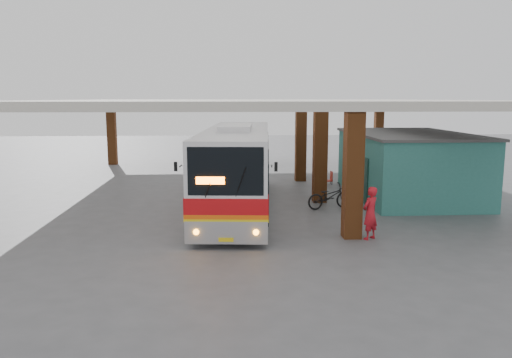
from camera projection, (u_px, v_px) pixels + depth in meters
The scene contains 8 objects.
ground at pixel (259, 218), 19.98m from camera, with size 90.00×90.00×0.00m, color #515154.
brick_columns at pixel (281, 151), 24.64m from camera, with size 20.10×21.60×4.35m.
canopy_roof at pixel (260, 103), 25.69m from camera, with size 21.00×23.00×0.30m, color beige.
shop_building at pixel (408, 165), 24.11m from camera, with size 5.20×8.20×3.11m.
coach_bus at pixel (237, 167), 21.54m from camera, with size 3.65×12.77×3.67m.
motorcycle at pixel (330, 196), 21.57m from camera, with size 0.72×2.08×1.09m, color black.
pedestrian at pixel (370, 213), 16.83m from camera, with size 0.66×0.43×1.81m, color red.
red_chair at pixel (330, 178), 27.66m from camera, with size 0.42×0.42×0.75m.
Camera 1 is at (-1.26, -19.43, 4.75)m, focal length 35.00 mm.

